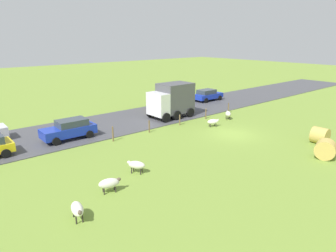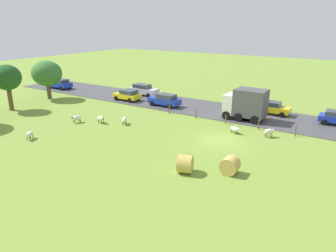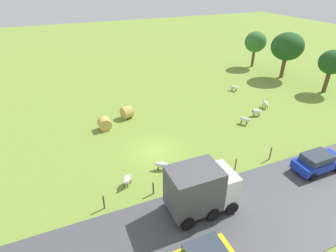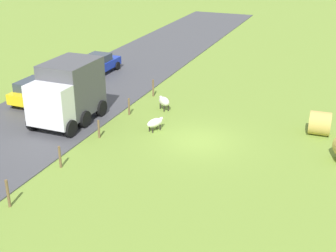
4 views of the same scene
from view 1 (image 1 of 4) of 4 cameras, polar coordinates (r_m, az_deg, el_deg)
name	(u,v)px [view 1 (image 1 of 4)]	position (r m, az deg, el deg)	size (l,w,h in m)	color
ground_plane	(233,134)	(26.86, 12.33, -1.54)	(160.00, 160.00, 0.00)	olive
road_strip	(163,113)	(33.45, -0.99, 2.46)	(8.00, 80.00, 0.06)	#47474C
sheep_1	(77,209)	(14.85, -16.98, -14.98)	(1.30, 0.75, 0.83)	silver
sheep_2	(109,183)	(16.82, -11.20, -10.72)	(0.85, 1.29, 0.82)	silver
sheep_3	(228,114)	(31.52, 11.45, 2.27)	(1.11, 1.07, 0.86)	silver
sheep_4	(213,122)	(28.66, 8.60, 0.82)	(0.87, 1.20, 0.73)	white
sheep_5	(136,165)	(18.79, -6.07, -7.44)	(1.19, 1.01, 0.80)	silver
hay_bale_0	(325,149)	(23.58, 27.92, -3.95)	(1.36, 1.36, 1.06)	tan
hay_bale_1	(320,136)	(26.72, 27.11, -1.64)	(1.32, 1.32, 1.15)	tan
fence_post_0	(228,108)	(34.16, 11.49, 3.39)	(0.12, 0.12, 1.18)	brown
fence_post_1	(206,114)	(31.43, 7.26, 2.36)	(0.12, 0.12, 1.07)	brown
fence_post_2	(180,120)	(28.90, 2.27, 1.19)	(0.12, 0.12, 1.04)	brown
fence_post_3	(149,126)	(26.64, -3.62, -0.08)	(0.12, 0.12, 1.12)	brown
fence_post_4	(113,134)	(24.70, -10.51, -1.49)	(0.12, 0.12, 1.27)	brown
truck_0	(172,100)	(31.36, 0.72, 5.07)	(2.79, 4.65, 3.55)	white
car_1	(207,95)	(40.40, 7.57, 5.95)	(2.05, 4.19, 1.51)	#1933B2
car_2	(163,101)	(35.80, -0.90, 4.76)	(1.97, 3.89, 1.55)	yellow
car_3	(69,129)	(26.01, -18.36, -0.54)	(2.00, 4.35, 1.62)	#1933B2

